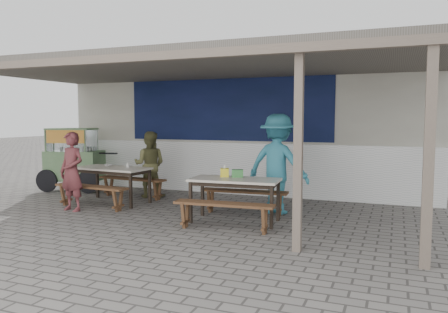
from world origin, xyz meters
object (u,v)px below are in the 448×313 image
at_px(bench_right_street, 224,210).
at_px(vendor_cart, 74,157).
at_px(table_left, 113,171).
at_px(patron_street_side, 72,171).
at_px(bench_right_wall, 244,196).
at_px(bench_left_street, 91,191).
at_px(condiment_jar, 128,165).
at_px(patron_right_table, 278,164).
at_px(bench_left_wall, 132,183).
at_px(donation_box, 238,173).
at_px(tissue_box, 225,173).
at_px(patron_wall_side, 150,164).
at_px(condiment_bowl, 108,165).
at_px(table_right, 235,183).

height_order(bench_right_street, vendor_cart, vendor_cart).
height_order(table_left, patron_street_side, patron_street_side).
xyz_separation_m(bench_right_wall, patron_street_side, (-3.17, -0.90, 0.41)).
distance_m(bench_left_street, patron_street_side, 0.55).
bearing_deg(bench_right_street, bench_left_street, 163.89).
bearing_deg(condiment_jar, patron_right_table, 2.90).
relative_size(bench_left_wall, vendor_cart, 0.91).
distance_m(vendor_cart, donation_box, 5.01).
bearing_deg(tissue_box, patron_wall_side, 149.88).
xyz_separation_m(table_left, patron_wall_side, (0.37, 0.87, 0.07)).
bearing_deg(bench_left_wall, bench_right_wall, -8.35).
xyz_separation_m(patron_right_table, condiment_bowl, (-3.69, -0.13, -0.16)).
bearing_deg(condiment_jar, table_right, -16.45).
xyz_separation_m(patron_wall_side, condiment_bowl, (-0.59, -0.71, 0.03)).
xyz_separation_m(table_left, donation_box, (2.95, -0.47, 0.14)).
relative_size(vendor_cart, condiment_bowl, 10.71).
xyz_separation_m(patron_wall_side, condiment_jar, (-0.08, -0.74, 0.05)).
relative_size(bench_right_street, patron_wall_side, 1.10).
bearing_deg(vendor_cart, patron_wall_side, -14.22).
bearing_deg(condiment_jar, bench_right_wall, -3.64).
distance_m(bench_right_wall, tissue_box, 0.70).
distance_m(table_left, vendor_cart, 2.10).
distance_m(patron_street_side, patron_right_table, 3.92).
bearing_deg(table_left, bench_left_street, -90.00).
relative_size(table_left, condiment_jar, 18.75).
bearing_deg(donation_box, vendor_cart, 163.24).
height_order(bench_right_wall, donation_box, donation_box).
relative_size(bench_right_street, patron_street_side, 1.07).
bearing_deg(patron_right_table, bench_right_wall, 41.17).
relative_size(donation_box, condiment_jar, 2.29).
distance_m(table_right, bench_right_street, 0.71).
relative_size(bench_right_wall, tissue_box, 11.11).
height_order(patron_street_side, patron_right_table, patron_right_table).
bearing_deg(table_right, donation_box, 91.89).
distance_m(bench_right_street, patron_right_table, 1.74).
bearing_deg(bench_left_street, donation_box, 8.19).
height_order(bench_right_wall, patron_right_table, patron_right_table).
relative_size(bench_left_wall, donation_box, 8.49).
height_order(bench_left_wall, table_right, table_right).
distance_m(bench_left_wall, table_right, 3.21).
bearing_deg(bench_right_street, patron_street_side, 169.74).
bearing_deg(bench_left_street, bench_right_wall, 16.36).
xyz_separation_m(vendor_cart, condiment_jar, (2.14, -0.85, -0.04)).
relative_size(donation_box, condiment_bowl, 1.15).
relative_size(bench_left_wall, table_right, 1.07).
relative_size(bench_left_street, patron_wall_side, 1.13).
xyz_separation_m(patron_street_side, tissue_box, (2.97, 0.44, 0.07)).
height_order(bench_left_street, patron_wall_side, patron_wall_side).
xyz_separation_m(table_left, vendor_cart, (-1.85, 0.98, 0.16)).
relative_size(bench_left_wall, patron_wall_side, 1.13).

